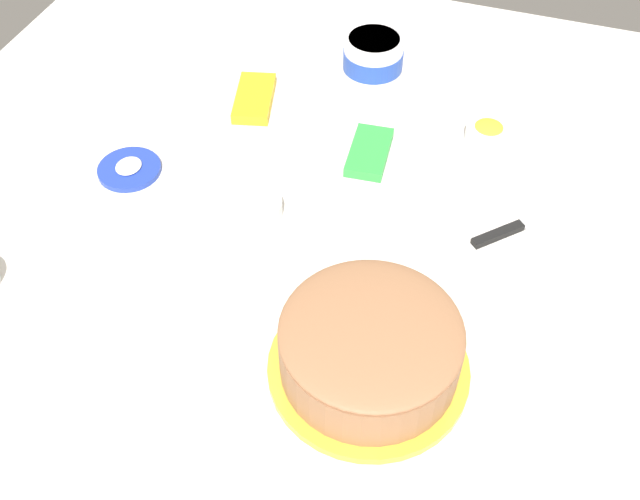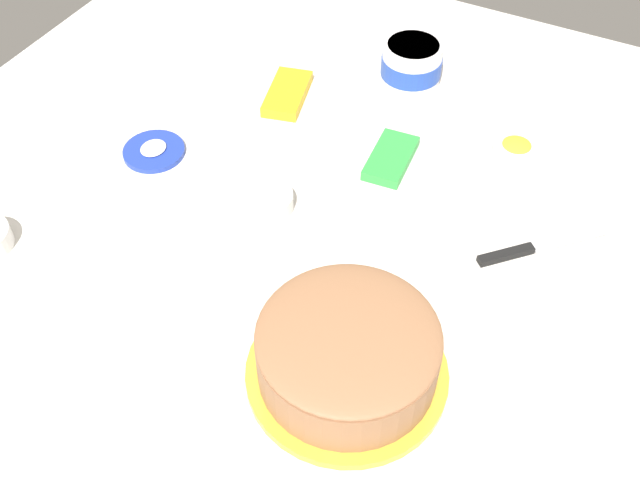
{
  "view_description": "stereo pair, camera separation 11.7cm",
  "coord_description": "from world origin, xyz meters",
  "px_view_note": "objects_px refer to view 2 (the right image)",
  "views": [
    {
      "loc": [
        0.82,
        0.32,
        0.91
      ],
      "look_at": [
        0.09,
        0.07,
        0.04
      ],
      "focal_mm": 41.87,
      "sensor_mm": 36.0,
      "label": 1
    },
    {
      "loc": [
        0.78,
        0.42,
        0.91
      ],
      "look_at": [
        0.09,
        0.07,
        0.04
      ],
      "focal_mm": 41.87,
      "sensor_mm": 36.0,
      "label": 2
    }
  ],
  "objects_px": {
    "frosting_tub": "(412,63)",
    "spreading_knife": "(533,248)",
    "candy_box_upper": "(391,158)",
    "candy_box_lower": "(287,94)",
    "frosted_cake": "(348,355)",
    "frosting_tub_lid": "(154,151)",
    "sprinkle_bowl_rainbow": "(265,201)",
    "sprinkle_bowl_yellow": "(515,150)"
  },
  "relations": [
    {
      "from": "frosting_tub",
      "to": "sprinkle_bowl_rainbow",
      "type": "bearing_deg",
      "value": -10.11
    },
    {
      "from": "frosting_tub_lid",
      "to": "candy_box_lower",
      "type": "xyz_separation_m",
      "value": [
        -0.26,
        0.14,
        0.0
      ]
    },
    {
      "from": "spreading_knife",
      "to": "candy_box_upper",
      "type": "xyz_separation_m",
      "value": [
        -0.09,
        -0.29,
        0.0
      ]
    },
    {
      "from": "frosted_cake",
      "to": "sprinkle_bowl_rainbow",
      "type": "bearing_deg",
      "value": -131.29
    },
    {
      "from": "sprinkle_bowl_yellow",
      "to": "candy_box_lower",
      "type": "xyz_separation_m",
      "value": [
        0.03,
        -0.45,
        -0.01
      ]
    },
    {
      "from": "spreading_knife",
      "to": "candy_box_upper",
      "type": "relative_size",
      "value": 1.37
    },
    {
      "from": "frosted_cake",
      "to": "sprinkle_bowl_rainbow",
      "type": "relative_size",
      "value": 2.95
    },
    {
      "from": "frosted_cake",
      "to": "candy_box_lower",
      "type": "bearing_deg",
      "value": -143.69
    },
    {
      "from": "frosted_cake",
      "to": "candy_box_upper",
      "type": "bearing_deg",
      "value": -164.08
    },
    {
      "from": "candy_box_upper",
      "to": "candy_box_lower",
      "type": "bearing_deg",
      "value": -112.3
    },
    {
      "from": "frosting_tub_lid",
      "to": "candy_box_upper",
      "type": "height_order",
      "value": "candy_box_upper"
    },
    {
      "from": "sprinkle_bowl_yellow",
      "to": "candy_box_upper",
      "type": "height_order",
      "value": "sprinkle_bowl_yellow"
    },
    {
      "from": "candy_box_upper",
      "to": "frosting_tub_lid",
      "type": "bearing_deg",
      "value": -70.93
    },
    {
      "from": "frosting_tub",
      "to": "spreading_knife",
      "type": "distance_m",
      "value": 0.49
    },
    {
      "from": "spreading_knife",
      "to": "sprinkle_bowl_yellow",
      "type": "xyz_separation_m",
      "value": [
        -0.2,
        -0.1,
        0.01
      ]
    },
    {
      "from": "frosted_cake",
      "to": "frosting_tub_lid",
      "type": "relative_size",
      "value": 2.54
    },
    {
      "from": "frosted_cake",
      "to": "candy_box_upper",
      "type": "height_order",
      "value": "frosted_cake"
    },
    {
      "from": "sprinkle_bowl_yellow",
      "to": "candy_box_lower",
      "type": "distance_m",
      "value": 0.46
    },
    {
      "from": "candy_box_lower",
      "to": "candy_box_upper",
      "type": "height_order",
      "value": "candy_box_lower"
    },
    {
      "from": "sprinkle_bowl_rainbow",
      "to": "sprinkle_bowl_yellow",
      "type": "bearing_deg",
      "value": 133.17
    },
    {
      "from": "frosted_cake",
      "to": "sprinkle_bowl_rainbow",
      "type": "distance_m",
      "value": 0.36
    },
    {
      "from": "frosting_tub_lid",
      "to": "spreading_knife",
      "type": "distance_m",
      "value": 0.69
    },
    {
      "from": "candy_box_lower",
      "to": "spreading_knife",
      "type": "bearing_deg",
      "value": 58.55
    },
    {
      "from": "sprinkle_bowl_yellow",
      "to": "frosting_tub_lid",
      "type": "bearing_deg",
      "value": -63.92
    },
    {
      "from": "frosting_tub_lid",
      "to": "candy_box_upper",
      "type": "distance_m",
      "value": 0.43
    },
    {
      "from": "frosted_cake",
      "to": "frosting_tub_lid",
      "type": "distance_m",
      "value": 0.59
    },
    {
      "from": "candy_box_lower",
      "to": "frosted_cake",
      "type": "bearing_deg",
      "value": 22.22
    },
    {
      "from": "frosting_tub_lid",
      "to": "sprinkle_bowl_rainbow",
      "type": "relative_size",
      "value": 1.16
    },
    {
      "from": "spreading_knife",
      "to": "sprinkle_bowl_rainbow",
      "type": "xyz_separation_m",
      "value": [
        0.11,
        -0.43,
        0.01
      ]
    },
    {
      "from": "frosted_cake",
      "to": "frosting_tub_lid",
      "type": "height_order",
      "value": "frosted_cake"
    },
    {
      "from": "frosted_cake",
      "to": "frosting_tub",
      "type": "relative_size",
      "value": 2.36
    },
    {
      "from": "frosting_tub",
      "to": "sprinkle_bowl_yellow",
      "type": "height_order",
      "value": "frosting_tub"
    },
    {
      "from": "frosting_tub",
      "to": "spreading_knife",
      "type": "xyz_separation_m",
      "value": [
        0.33,
        0.35,
        -0.04
      ]
    },
    {
      "from": "sprinkle_bowl_rainbow",
      "to": "spreading_knife",
      "type": "bearing_deg",
      "value": 104.74
    },
    {
      "from": "sprinkle_bowl_rainbow",
      "to": "frosted_cake",
      "type": "bearing_deg",
      "value": 48.71
    },
    {
      "from": "frosting_tub",
      "to": "spreading_knife",
      "type": "height_order",
      "value": "frosting_tub"
    },
    {
      "from": "sprinkle_bowl_rainbow",
      "to": "frosting_tub",
      "type": "bearing_deg",
      "value": 169.89
    },
    {
      "from": "frosting_tub_lid",
      "to": "spreading_knife",
      "type": "relative_size",
      "value": 0.62
    },
    {
      "from": "frosting_tub_lid",
      "to": "spreading_knife",
      "type": "height_order",
      "value": "frosting_tub_lid"
    },
    {
      "from": "frosting_tub",
      "to": "frosting_tub_lid",
      "type": "xyz_separation_m",
      "value": [
        0.42,
        -0.33,
        -0.04
      ]
    },
    {
      "from": "frosting_tub",
      "to": "candy_box_lower",
      "type": "xyz_separation_m",
      "value": [
        0.16,
        -0.19,
        -0.03
      ]
    },
    {
      "from": "sprinkle_bowl_rainbow",
      "to": "candy_box_upper",
      "type": "relative_size",
      "value": 0.74
    }
  ]
}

